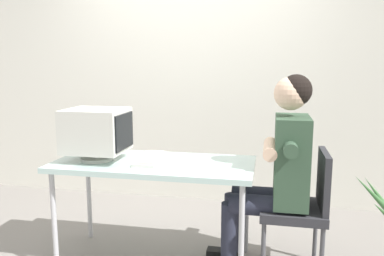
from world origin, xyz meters
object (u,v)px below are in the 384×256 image
(desk, at_px, (154,169))
(person_seated, at_px, (277,165))
(keyboard, at_px, (150,158))
(office_chair, at_px, (302,203))
(crt_monitor, at_px, (97,131))

(desk, bearing_deg, person_seated, 2.92)
(keyboard, xyz_separation_m, person_seated, (0.89, 0.02, -0.00))
(keyboard, relative_size, person_seated, 0.32)
(office_chair, bearing_deg, crt_monitor, -176.82)
(desk, relative_size, crt_monitor, 3.33)
(desk, xyz_separation_m, person_seated, (0.85, 0.04, 0.07))
(keyboard, distance_m, person_seated, 0.89)
(crt_monitor, distance_m, office_chair, 1.51)
(desk, distance_m, crt_monitor, 0.49)
(crt_monitor, height_order, office_chair, crt_monitor)
(crt_monitor, bearing_deg, desk, 5.07)
(crt_monitor, distance_m, person_seated, 1.28)
(office_chair, xyz_separation_m, person_seated, (-0.17, 0.00, 0.26))
(keyboard, height_order, person_seated, person_seated)
(crt_monitor, distance_m, keyboard, 0.42)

